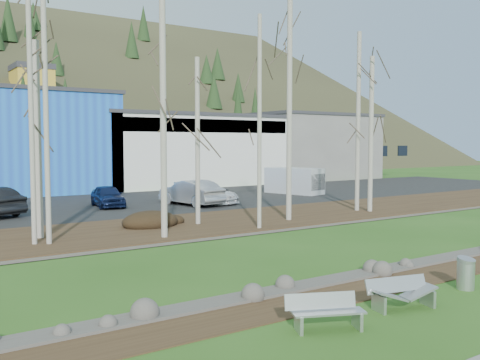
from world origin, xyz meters
TOP-DOWN VIEW (x-y plane):
  - ground at (0.00, 0.00)m, footprint 200.00×200.00m
  - dirt_strip at (0.00, 2.10)m, footprint 80.00×1.80m
  - near_bank_rocks at (0.00, 3.10)m, footprint 80.00×0.80m
  - river at (0.00, 7.20)m, footprint 80.00×8.00m
  - far_bank_rocks at (0.00, 11.30)m, footprint 80.00×0.80m
  - far_bank at (0.00, 14.50)m, footprint 80.00×7.00m
  - parking_lot at (0.00, 25.00)m, footprint 80.00×14.00m
  - building_white at (12.00, 38.98)m, footprint 18.36×12.24m
  - building_grey at (28.00, 39.00)m, footprint 14.28×12.24m
  - bench_intact at (-4.51, 0.23)m, footprint 1.67×1.09m
  - bench_damaged at (-1.91, 0.31)m, footprint 1.80×0.95m
  - litter_bin at (0.98, 0.44)m, footprint 0.48×0.48m
  - dirt_mound at (-1.96, 14.93)m, footprint 2.75×1.94m
  - birch_1 at (-7.57, 13.36)m, footprint 0.19×0.19m
  - birch_2 at (-7.04, 14.67)m, footprint 0.30×0.30m
  - birch_3 at (-7.08, 13.09)m, footprint 0.20×0.20m
  - birch_4 at (-2.68, 11.93)m, footprint 0.26×0.26m
  - birch_5 at (0.30, 14.34)m, footprint 0.23×0.23m
  - birch_6 at (2.02, 11.64)m, footprint 0.19×0.19m
  - birch_7 at (4.83, 12.93)m, footprint 0.27×0.27m
  - birch_8 at (10.87, 12.95)m, footprint 0.27×0.27m
  - birch_9 at (10.55, 13.65)m, footprint 0.25×0.25m
  - car_3 at (-0.86, 23.55)m, footprint 2.09×4.09m
  - car_4 at (3.85, 21.47)m, footprint 2.46×5.05m
  - car_5 at (4.81, 22.82)m, footprint 3.66×5.15m
  - car_6 at (5.21, 21.81)m, footprint 3.03×5.04m
  - van_white at (14.35, 23.66)m, footprint 2.86×4.84m

SIDE VIEW (x-z plane):
  - ground at x=0.00m, z-range 0.00..0.00m
  - near_bank_rocks at x=0.00m, z-range -0.25..0.25m
  - river at x=0.00m, z-range -0.45..0.45m
  - far_bank_rocks at x=0.00m, z-range -0.23..0.23m
  - dirt_strip at x=0.00m, z-range 0.00..0.03m
  - parking_lot at x=0.00m, z-range 0.00..0.14m
  - far_bank at x=0.00m, z-range 0.00..0.15m
  - bench_damaged at x=-1.91m, z-range 0.00..0.77m
  - bench_intact at x=-4.51m, z-range 0.00..0.81m
  - litter_bin at x=0.98m, z-range 0.00..0.82m
  - dirt_mound at x=-1.96m, z-range 0.15..0.69m
  - car_5 at x=4.81m, z-range 0.14..1.44m
  - car_3 at x=-0.86m, z-range 0.14..1.47m
  - car_6 at x=5.21m, z-range 0.14..1.51m
  - car_4 at x=3.85m, z-range 0.14..1.73m
  - van_white at x=14.35m, z-range 0.14..2.12m
  - building_white at x=12.00m, z-range 0.01..6.81m
  - building_grey at x=28.00m, z-range 0.01..7.31m
  - birch_5 at x=0.30m, z-range 0.15..8.17m
  - birch_2 at x=-7.04m, z-range 0.15..8.24m
  - birch_8 at x=10.87m, z-range 0.15..8.97m
  - birch_6 at x=2.02m, z-range 0.15..9.88m
  - birch_4 at x=-2.68m, z-range 0.15..10.09m
  - birch_9 at x=10.55m, z-range 0.15..10.42m
  - birch_3 at x=-7.08m, z-range 0.15..11.44m
  - birch_7 at x=4.83m, z-range 0.15..11.94m
  - birch_1 at x=-7.57m, z-range 0.15..12.17m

